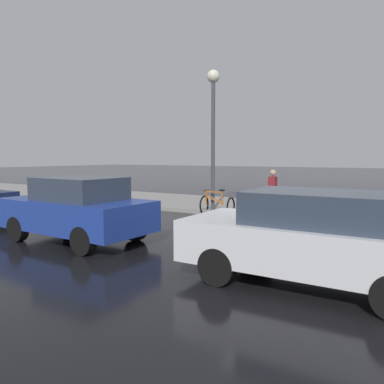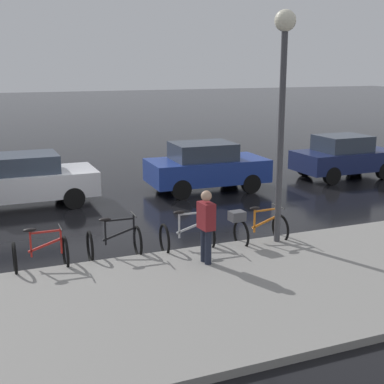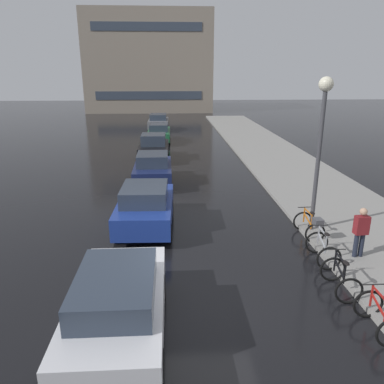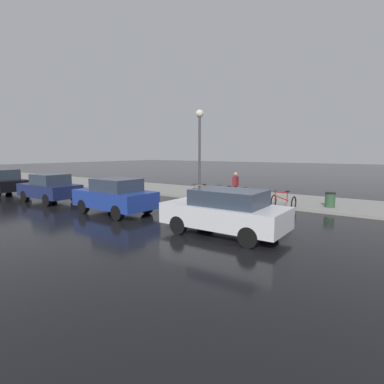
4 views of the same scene
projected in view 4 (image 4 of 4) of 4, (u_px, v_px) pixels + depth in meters
name	position (u px, v px, depth m)	size (l,w,h in m)	color
ground_plane	(230.00, 220.00, 12.60)	(140.00, 140.00, 0.00)	black
sidewalk_kerb	(152.00, 188.00, 23.16)	(4.80, 60.00, 0.14)	gray
bicycle_nearest	(283.00, 202.00, 14.74)	(0.73, 1.07, 0.97)	black
bicycle_second	(252.00, 199.00, 15.51)	(0.75, 1.14, 1.00)	black
bicycle_third	(226.00, 196.00, 16.59)	(0.78, 1.16, 1.00)	black
bicycle_farthest	(204.00, 192.00, 17.69)	(0.75, 1.42, 0.97)	black
car_white	(225.00, 211.00, 10.23)	(1.93, 4.24, 1.57)	silver
car_blue	(115.00, 196.00, 13.78)	(2.02, 4.00, 1.63)	navy
car_navy	(50.00, 188.00, 17.03)	(1.87, 3.80, 1.60)	navy
car_black	(3.00, 182.00, 20.03)	(1.89, 3.84, 1.69)	black
pedestrian	(235.00, 185.00, 17.39)	(0.42, 0.27, 1.68)	#1E2333
streetlamp	(200.00, 136.00, 17.68)	(0.47, 0.47, 5.30)	#424247
trash_bin	(330.00, 201.00, 14.68)	(0.49, 0.49, 0.87)	#2D5133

